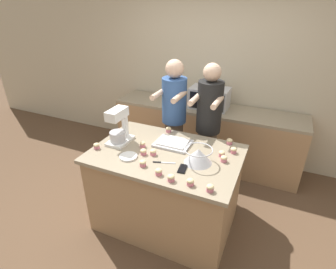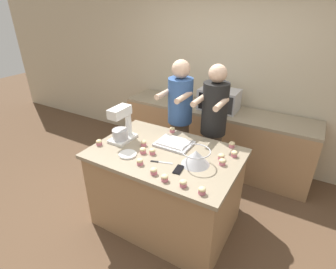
% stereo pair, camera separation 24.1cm
% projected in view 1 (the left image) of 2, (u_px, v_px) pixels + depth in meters
% --- Properties ---
extents(ground_plane, '(16.00, 16.00, 0.00)m').
position_uv_depth(ground_plane, '(166.00, 220.00, 3.09)').
color(ground_plane, brown).
extents(back_wall, '(10.00, 0.06, 2.70)m').
position_uv_depth(back_wall, '(216.00, 72.00, 3.94)').
color(back_wall, beige).
rests_on(back_wall, ground_plane).
extents(island_counter, '(1.50, 1.01, 0.93)m').
position_uv_depth(island_counter, '(166.00, 188.00, 2.88)').
color(island_counter, '#A87F56').
rests_on(island_counter, ground_plane).
extents(back_counter, '(2.80, 0.60, 0.91)m').
position_uv_depth(back_counter, '(205.00, 135.00, 4.06)').
color(back_counter, '#A87F56').
rests_on(back_counter, ground_plane).
extents(person_left, '(0.32, 0.49, 1.71)m').
position_uv_depth(person_left, '(174.00, 122.00, 3.36)').
color(person_left, brown).
rests_on(person_left, ground_plane).
extents(person_right, '(0.32, 0.49, 1.71)m').
position_uv_depth(person_right, '(208.00, 129.00, 3.20)').
color(person_right, brown).
rests_on(person_right, ground_plane).
extents(stand_mixer, '(0.20, 0.30, 0.39)m').
position_uv_depth(stand_mixer, '(119.00, 128.00, 2.79)').
color(stand_mixer, white).
rests_on(stand_mixer, island_counter).
extents(mixing_bowl, '(0.28, 0.28, 0.15)m').
position_uv_depth(mixing_bowl, '(198.00, 155.00, 2.47)').
color(mixing_bowl, '#BCBCC1').
rests_on(mixing_bowl, island_counter).
extents(baking_tray, '(0.38, 0.29, 0.04)m').
position_uv_depth(baking_tray, '(173.00, 143.00, 2.81)').
color(baking_tray, '#BCBCC1').
rests_on(baking_tray, island_counter).
extents(microwave_oven, '(0.55, 0.35, 0.30)m').
position_uv_depth(microwave_oven, '(209.00, 98.00, 3.77)').
color(microwave_oven, '#B7B7BC').
rests_on(microwave_oven, back_counter).
extents(cell_phone, '(0.09, 0.15, 0.01)m').
position_uv_depth(cell_phone, '(183.00, 169.00, 2.40)').
color(cell_phone, black).
rests_on(cell_phone, island_counter).
extents(small_plate, '(0.18, 0.18, 0.02)m').
position_uv_depth(small_plate, '(128.00, 156.00, 2.58)').
color(small_plate, white).
rests_on(small_plate, island_counter).
extents(knife, '(0.21, 0.08, 0.01)m').
position_uv_depth(knife, '(162.00, 162.00, 2.50)').
color(knife, '#BCBCC1').
rests_on(knife, island_counter).
extents(cupcake_0, '(0.06, 0.06, 0.06)m').
position_uv_depth(cupcake_0, '(171.00, 178.00, 2.23)').
color(cupcake_0, '#D17084').
rests_on(cupcake_0, island_counter).
extents(cupcake_1, '(0.06, 0.06, 0.06)m').
position_uv_depth(cupcake_1, '(169.00, 129.00, 3.07)').
color(cupcake_1, '#D17084').
rests_on(cupcake_1, island_counter).
extents(cupcake_2, '(0.06, 0.06, 0.06)m').
position_uv_depth(cupcake_2, '(142.00, 144.00, 2.75)').
color(cupcake_2, '#D17084').
rests_on(cupcake_2, island_counter).
extents(cupcake_3, '(0.06, 0.06, 0.06)m').
position_uv_depth(cupcake_3, '(230.00, 141.00, 2.81)').
color(cupcake_3, '#D17084').
rests_on(cupcake_3, island_counter).
extents(cupcake_4, '(0.06, 0.06, 0.06)m').
position_uv_depth(cupcake_4, '(234.00, 150.00, 2.65)').
color(cupcake_4, '#D17084').
rests_on(cupcake_4, island_counter).
extents(cupcake_5, '(0.06, 0.06, 0.06)m').
position_uv_depth(cupcake_5, '(224.00, 159.00, 2.50)').
color(cupcake_5, '#D17084').
rests_on(cupcake_5, island_counter).
extents(cupcake_6, '(0.06, 0.06, 0.06)m').
position_uv_depth(cupcake_6, '(143.00, 152.00, 2.62)').
color(cupcake_6, '#D17084').
rests_on(cupcake_6, island_counter).
extents(cupcake_7, '(0.06, 0.06, 0.06)m').
position_uv_depth(cupcake_7, '(153.00, 152.00, 2.61)').
color(cupcake_7, '#D17084').
rests_on(cupcake_7, island_counter).
extents(cupcake_8, '(0.06, 0.06, 0.06)m').
position_uv_depth(cupcake_8, '(222.00, 154.00, 2.58)').
color(cupcake_8, '#D17084').
rests_on(cupcake_8, island_counter).
extents(cupcake_9, '(0.06, 0.06, 0.06)m').
position_uv_depth(cupcake_9, '(159.00, 172.00, 2.31)').
color(cupcake_9, '#D17084').
rests_on(cupcake_9, island_counter).
extents(cupcake_10, '(0.06, 0.06, 0.06)m').
position_uv_depth(cupcake_10, '(143.00, 163.00, 2.43)').
color(cupcake_10, '#D17084').
rests_on(cupcake_10, island_counter).
extents(cupcake_11, '(0.06, 0.06, 0.06)m').
position_uv_depth(cupcake_11, '(97.00, 146.00, 2.72)').
color(cupcake_11, '#D17084').
rests_on(cupcake_11, island_counter).
extents(cupcake_12, '(0.06, 0.06, 0.06)m').
position_uv_depth(cupcake_12, '(190.00, 182.00, 2.18)').
color(cupcake_12, '#D17084').
rests_on(cupcake_12, island_counter).
extents(cupcake_13, '(0.06, 0.06, 0.06)m').
position_uv_depth(cupcake_13, '(210.00, 188.00, 2.11)').
color(cupcake_13, '#D17084').
rests_on(cupcake_13, island_counter).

